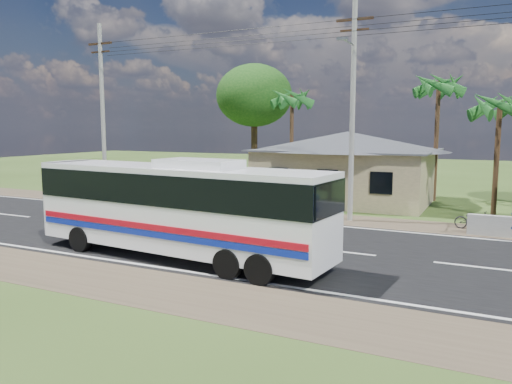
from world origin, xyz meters
TOP-DOWN VIEW (x-y plane):
  - ground at (0.00, 0.00)m, footprint 120.00×120.00m
  - road at (0.00, 0.00)m, footprint 120.00×16.00m
  - house at (1.00, 13.00)m, footprint 12.40×10.00m
  - utility_poles at (2.67, 6.49)m, footprint 32.80×2.22m
  - palm_near at (9.50, 11.00)m, footprint 2.80×2.80m
  - palm_mid at (6.00, 15.50)m, footprint 2.80×2.80m
  - palm_far at (-4.00, 16.00)m, footprint 2.80×2.80m
  - tree_behind_house at (-8.00, 18.00)m, footprint 6.00×6.00m
  - coach_bus at (-0.53, -3.41)m, footprint 11.69×3.40m
  - motorcycle at (8.74, 6.67)m, footprint 1.78×0.84m

SIDE VIEW (x-z plane):
  - ground at x=0.00m, z-range 0.00..0.00m
  - road at x=0.00m, z-range -0.01..0.02m
  - motorcycle at x=8.74m, z-range 0.00..0.90m
  - coach_bus at x=-0.53m, z-range 0.26..3.84m
  - house at x=1.00m, z-range 0.14..5.14m
  - palm_near at x=9.50m, z-range 2.36..9.06m
  - utility_poles at x=2.67m, z-range 0.27..11.27m
  - palm_far at x=-4.00m, z-range 2.83..10.53m
  - tree_behind_house at x=-8.00m, z-range 2.31..11.92m
  - palm_mid at x=6.00m, z-range 3.06..11.26m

